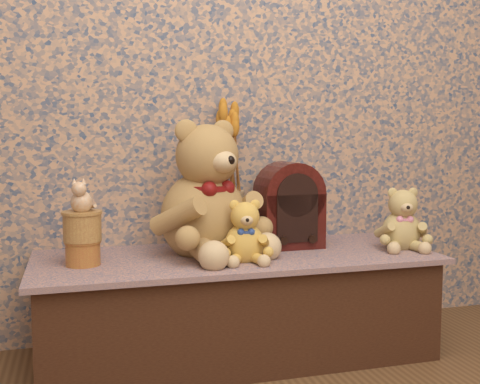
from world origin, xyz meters
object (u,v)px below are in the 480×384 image
at_px(cathedral_radio, 289,204).
at_px(teddy_large, 203,182).
at_px(teddy_small, 402,216).
at_px(ceramic_vase, 228,218).
at_px(cat_figurine, 81,195).
at_px(teddy_medium, 245,228).
at_px(biscuit_tin_lower, 83,253).

bearing_deg(cathedral_radio, teddy_large, -174.15).
relative_size(teddy_small, ceramic_vase, 1.17).
relative_size(ceramic_vase, cat_figurine, 1.86).
xyz_separation_m(teddy_large, teddy_medium, (0.11, -0.17, -0.15)).
height_order(biscuit_tin_lower, cat_figurine, cat_figurine).
bearing_deg(teddy_large, cat_figurine, 165.71).
xyz_separation_m(teddy_large, cat_figurine, (-0.44, -0.08, -0.03)).
distance_m(teddy_medium, biscuit_tin_lower, 0.57).
xyz_separation_m(teddy_large, cathedral_radio, (0.36, 0.04, -0.10)).
bearing_deg(teddy_large, teddy_medium, -80.27).
relative_size(teddy_large, cathedral_radio, 1.59).
bearing_deg(teddy_small, cat_figurine, -167.30).
height_order(teddy_large, teddy_medium, teddy_large).
bearing_deg(teddy_small, ceramic_vase, 173.49).
height_order(teddy_large, ceramic_vase, teddy_large).
xyz_separation_m(teddy_medium, ceramic_vase, (0.02, 0.29, -0.01)).
bearing_deg(biscuit_tin_lower, ceramic_vase, 19.93).
xyz_separation_m(teddy_small, cat_figurine, (-1.21, 0.04, 0.12)).
bearing_deg(biscuit_tin_lower, teddy_large, 10.05).
bearing_deg(teddy_large, biscuit_tin_lower, 165.71).
height_order(cathedral_radio, cat_figurine, cathedral_radio).
distance_m(cathedral_radio, cat_figurine, 0.81).
bearing_deg(biscuit_tin_lower, teddy_medium, -8.97).
bearing_deg(ceramic_vase, cat_figurine, -160.07).
xyz_separation_m(teddy_medium, biscuit_tin_lower, (-0.55, 0.09, -0.08)).
xyz_separation_m(ceramic_vase, cat_figurine, (-0.57, -0.21, 0.13)).
relative_size(cathedral_radio, biscuit_tin_lower, 2.91).
bearing_deg(teddy_medium, teddy_large, 132.53).
relative_size(teddy_small, cat_figurine, 2.17).
height_order(cathedral_radio, biscuit_tin_lower, cathedral_radio).
distance_m(teddy_medium, cat_figurine, 0.57).
height_order(teddy_medium, cat_figurine, cat_figurine).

